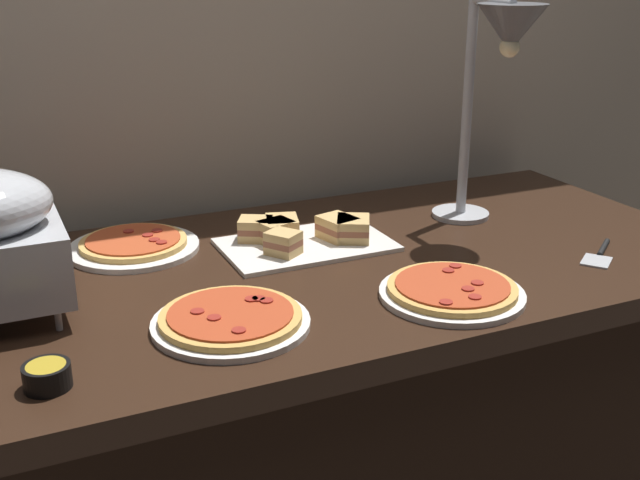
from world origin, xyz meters
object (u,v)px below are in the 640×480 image
(pizza_plate_center, at_px, (134,245))
(serving_spatula, at_px, (600,255))
(heat_lamp, at_px, (501,54))
(pizza_plate_raised_stand, at_px, (231,320))
(sandwich_platter, at_px, (304,236))
(pizza_plate_front, at_px, (452,291))
(sauce_cup_far, at_px, (47,375))

(pizza_plate_center, bearing_deg, serving_spatula, -26.46)
(heat_lamp, distance_m, pizza_plate_raised_stand, 0.85)
(pizza_plate_center, distance_m, sandwich_platter, 0.37)
(serving_spatula, bearing_deg, heat_lamp, 116.80)
(serving_spatula, bearing_deg, pizza_plate_center, 153.54)
(heat_lamp, xyz_separation_m, pizza_plate_center, (-0.79, 0.21, -0.39))
(pizza_plate_center, height_order, pizza_plate_raised_stand, same)
(pizza_plate_front, distance_m, pizza_plate_center, 0.70)
(pizza_plate_front, relative_size, sandwich_platter, 0.75)
(pizza_plate_raised_stand, bearing_deg, pizza_plate_center, 99.57)
(pizza_plate_front, height_order, serving_spatula, pizza_plate_front)
(sandwich_platter, relative_size, sauce_cup_far, 5.14)
(pizza_plate_center, height_order, sauce_cup_far, sauce_cup_far)
(pizza_plate_front, xyz_separation_m, sandwich_platter, (-0.15, 0.37, 0.01))
(heat_lamp, relative_size, pizza_plate_raised_stand, 1.88)
(heat_lamp, distance_m, sandwich_platter, 0.59)
(sandwich_platter, bearing_deg, pizza_plate_center, 159.53)
(heat_lamp, height_order, sandwich_platter, heat_lamp)
(heat_lamp, xyz_separation_m, serving_spatula, (0.12, -0.24, -0.40))
(pizza_plate_raised_stand, xyz_separation_m, sauce_cup_far, (-0.31, -0.08, 0.01))
(pizza_plate_front, bearing_deg, heat_lamp, 44.67)
(pizza_plate_center, xyz_separation_m, serving_spatula, (0.91, -0.45, -0.01))
(pizza_plate_front, height_order, pizza_plate_center, same)
(pizza_plate_raised_stand, relative_size, sandwich_platter, 0.76)
(sandwich_platter, xyz_separation_m, serving_spatula, (0.56, -0.32, -0.02))
(heat_lamp, distance_m, sauce_cup_far, 1.14)
(sandwich_platter, bearing_deg, sauce_cup_far, -146.12)
(pizza_plate_center, bearing_deg, sauce_cup_far, -114.49)
(pizza_plate_center, distance_m, pizza_plate_raised_stand, 0.45)
(sandwich_platter, distance_m, serving_spatula, 0.64)
(pizza_plate_front, bearing_deg, pizza_plate_raised_stand, 172.54)
(sauce_cup_far, bearing_deg, serving_spatula, 3.75)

